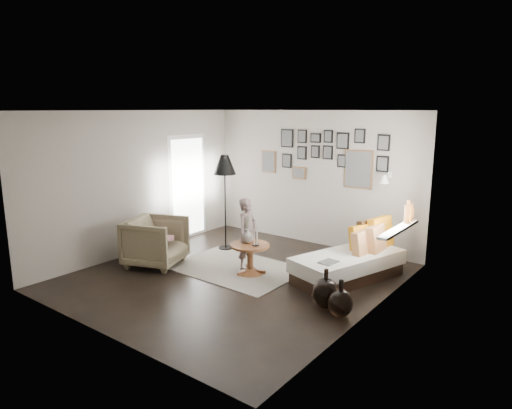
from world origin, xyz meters
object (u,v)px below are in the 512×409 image
Objects in this scene: magazine_basket at (140,247)px; pedestal_table at (250,260)px; floor_lamp at (225,168)px; demijohn_small at (340,303)px; demijohn_large at (326,293)px; vase at (247,235)px; armchair at (156,242)px; daybed at (351,260)px; child at (247,235)px.

pedestal_table is at bearing 14.21° from magazine_basket.
demijohn_small is at bearing -23.05° from floor_lamp.
floor_lamp reaches higher than demijohn_large.
demijohn_small is (1.96, -0.55, -0.45)m from vase.
floor_lamp is 2.09m from magazine_basket.
pedestal_table is 2.16m from magazine_basket.
armchair reaches higher than pedestal_table.
armchair is (-1.47, -0.65, -0.23)m from vase.
demijohn_large is at bearing -61.94° from daybed.
demijohn_large is at bearing -23.05° from floor_lamp.
daybed is 1.44m from demijohn_small.
magazine_basket is (-0.89, -1.31, -1.35)m from floor_lamp.
daybed is (1.45, 0.80, -0.35)m from vase.
demijohn_large is 1.88m from child.
pedestal_table is 0.32× the size of daybed.
magazine_basket is 0.33× the size of child.
demijohn_large is 0.31m from demijohn_small.
child is (1.04, -0.65, -0.95)m from floor_lamp.
magazine_basket is at bearing -179.96° from demijohn_small.
pedestal_table is 1.95m from floor_lamp.
daybed is 1.25m from demijohn_large.
demijohn_large reaches higher than pedestal_table.
vase reaches higher than demijohn_small.
daybed is at bearing 100.57° from demijohn_large.
floor_lamp is at bearing -34.28° from armchair.
floor_lamp is (-2.57, -0.04, 1.26)m from daybed.
floor_lamp reaches higher than magazine_basket.
daybed is at bearing 21.27° from magazine_basket.
child is at bearing 18.89° from magazine_basket.
demijohn_small is (3.98, 0.00, -0.01)m from magazine_basket.
daybed is 3.26m from armchair.
magazine_basket is at bearing -164.72° from vase.
pedestal_table is at bearing -132.41° from child.
pedestal_table is 1.60m from daybed.
pedestal_table is at bearing 164.30° from demijohn_small.
vase is at bearing -86.72° from armchair.
floor_lamp reaches higher than child.
demijohn_large is 1.10× the size of demijohn_small.
armchair is at bearing -156.13° from vase.
demijohn_large is at bearing -109.85° from child.
child is (1.39, 0.76, 0.19)m from armchair.
demijohn_small is at bearing -23.07° from demijohn_large.
armchair is at bearing -157.87° from pedestal_table.
armchair is at bearing -10.07° from magazine_basket.
armchair is 1.66× the size of demijohn_large.
floor_lamp is (0.34, 1.41, 1.14)m from armchair.
demijohn_large is at bearing -106.58° from armchair.
daybed is at bearing -84.19° from armchair.
child is at bearing -31.97° from floor_lamp.
daybed is (1.37, 0.82, 0.06)m from pedestal_table.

